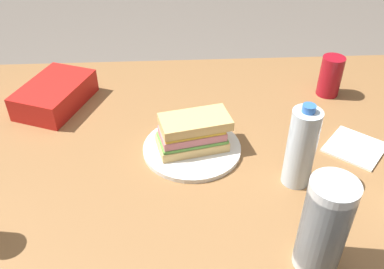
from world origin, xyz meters
TOP-DOWN VIEW (x-y plane):
  - dining_table at (0.00, 0.00)m, footprint 1.41×0.96m
  - paper_plate at (-0.01, -0.02)m, footprint 0.25×0.25m
  - sandwich at (-0.00, -0.01)m, footprint 0.20×0.13m
  - soda_can_red at (0.42, 0.23)m, footprint 0.07×0.07m
  - chip_bag at (-0.39, 0.22)m, footprint 0.22×0.27m
  - water_bottle_tall at (0.22, -0.14)m, footprint 0.06×0.06m
  - plastic_cup_stack at (0.21, -0.36)m, footprint 0.08×0.08m
  - paper_napkin at (0.41, -0.03)m, footprint 0.18×0.18m

SIDE VIEW (x-z plane):
  - dining_table at x=0.00m, z-range 0.29..1.06m
  - paper_napkin at x=0.41m, z-range 0.77..0.78m
  - paper_plate at x=-0.01m, z-range 0.77..0.79m
  - chip_bag at x=-0.39m, z-range 0.77..0.84m
  - sandwich at x=0.00m, z-range 0.78..0.87m
  - soda_can_red at x=0.42m, z-range 0.77..0.90m
  - water_bottle_tall at x=0.22m, z-range 0.77..0.98m
  - plastic_cup_stack at x=0.21m, z-range 0.77..0.98m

